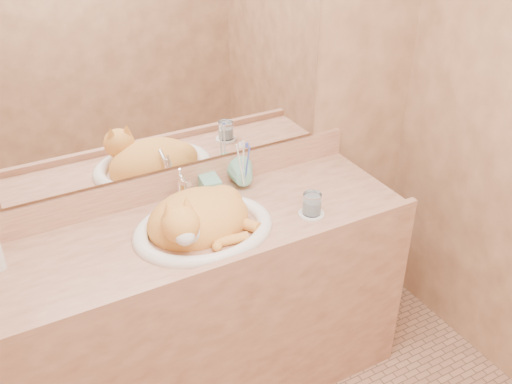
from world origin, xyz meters
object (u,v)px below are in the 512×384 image
vanity_counter (209,312)px  soap_dispenser (213,182)px  water_glass (312,204)px  cat (197,217)px  toothbrush_cup (244,180)px  sink_basin (203,212)px

vanity_counter → soap_dispenser: bearing=53.3°
vanity_counter → water_glass: (0.40, -0.12, 0.48)m
cat → toothbrush_cup: cat is taller
vanity_counter → soap_dispenser: soap_dispenser is taller
cat → soap_dispenser: (0.14, 0.17, 0.02)m
sink_basin → toothbrush_cup: (0.26, 0.18, -0.03)m
toothbrush_cup → water_glass: (0.15, -0.28, -0.00)m
cat → water_glass: cat is taller
vanity_counter → cat: bearing=-155.1°
sink_basin → toothbrush_cup: bearing=33.9°
cat → toothbrush_cup: size_ratio=3.37×
soap_dispenser → vanity_counter: bearing=-119.2°
sink_basin → soap_dispenser: 0.21m
toothbrush_cup → water_glass: bearing=-62.2°
sink_basin → cat: 0.03m
sink_basin → cat: size_ratio=1.32×
cat → water_glass: 0.44m
water_glass → sink_basin: bearing=165.7°
soap_dispenser → water_glass: (0.29, -0.28, -0.03)m
vanity_counter → water_glass: size_ratio=18.83×
cat → soap_dispenser: bearing=48.8°
sink_basin → soap_dispenser: size_ratio=3.10×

